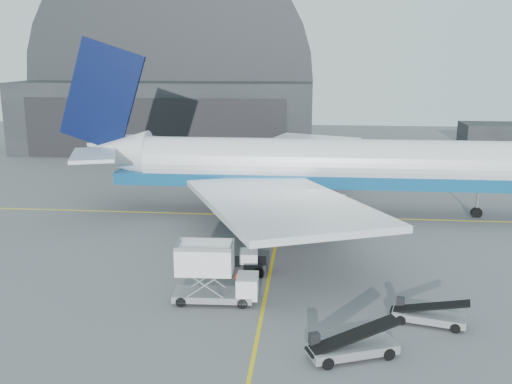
# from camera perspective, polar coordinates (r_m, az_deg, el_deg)

# --- Properties ---
(ground) EXTENTS (200.00, 200.00, 0.00)m
(ground) POSITION_cam_1_polar(r_m,az_deg,el_deg) (40.75, 1.00, -10.12)
(ground) COLOR #565659
(ground) RESTS_ON ground
(taxi_lines) EXTENTS (80.00, 42.12, 0.02)m
(taxi_lines) POSITION_cam_1_polar(r_m,az_deg,el_deg) (52.57, 2.11, -4.58)
(taxi_lines) COLOR gold
(taxi_lines) RESTS_ON ground
(hangar) EXTENTS (50.00, 28.30, 28.00)m
(hangar) POSITION_cam_1_polar(r_m,az_deg,el_deg) (105.37, -8.25, 9.71)
(hangar) COLOR black
(hangar) RESTS_ON ground
(distant_bldg_a) EXTENTS (14.00, 8.00, 4.00)m
(distant_bldg_a) POSITION_cam_1_polar(r_m,az_deg,el_deg) (115.86, 23.20, 4.35)
(distant_bldg_a) COLOR black
(distant_bldg_a) RESTS_ON ground
(airliner) EXTENTS (52.29, 50.70, 18.35)m
(airliner) POSITION_cam_1_polar(r_m,az_deg,el_deg) (59.74, 4.89, 2.67)
(airliner) COLOR white
(airliner) RESTS_ON ground
(catering_truck) EXTENTS (5.80, 2.39, 3.93)m
(catering_truck) POSITION_cam_1_polar(r_m,az_deg,el_deg) (38.87, -4.38, -8.19)
(catering_truck) COLOR gray
(catering_truck) RESTS_ON ground
(pushback_tug) EXTENTS (4.06, 2.61, 1.79)m
(pushback_tug) POSITION_cam_1_polar(r_m,az_deg,el_deg) (44.20, -1.34, -7.25)
(pushback_tug) COLOR black
(pushback_tug) RESTS_ON ground
(belt_loader_a) EXTENTS (5.36, 3.38, 2.03)m
(belt_loader_a) POSITION_cam_1_polar(r_m,az_deg,el_deg) (33.13, 9.52, -15.02)
(belt_loader_a) COLOR gray
(belt_loader_a) RESTS_ON ground
(belt_loader_b) EXTENTS (4.81, 2.56, 1.80)m
(belt_loader_b) POSITION_cam_1_polar(r_m,az_deg,el_deg) (37.92, 16.81, -11.71)
(belt_loader_b) COLOR gray
(belt_loader_b) RESTS_ON ground
(traffic_cone) EXTENTS (0.35, 0.35, 0.51)m
(traffic_cone) POSITION_cam_1_polar(r_m,az_deg,el_deg) (43.42, -1.92, -8.25)
(traffic_cone) COLOR #F52C07
(traffic_cone) RESTS_ON ground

